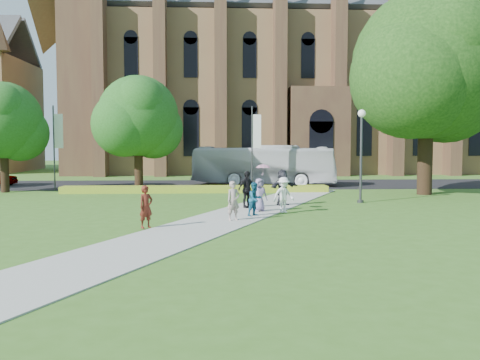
{
  "coord_description": "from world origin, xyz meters",
  "views": [
    {
      "loc": [
        -0.87,
        -23.12,
        3.38
      ],
      "look_at": [
        0.46,
        2.35,
        1.6
      ],
      "focal_mm": 40.0,
      "sensor_mm": 36.0,
      "label": 1
    }
  ],
  "objects": [
    {
      "name": "banner_pole_0",
      "position": [
        2.11,
        15.2,
        3.39
      ],
      "size": [
        0.7,
        0.1,
        6.0
      ],
      "color": "#38383D",
      "rests_on": "ground"
    },
    {
      "name": "ground",
      "position": [
        0.0,
        0.0,
        0.0
      ],
      "size": [
        160.0,
        160.0,
        0.0
      ],
      "primitive_type": "plane",
      "color": "#3A641E",
      "rests_on": "ground"
    },
    {
      "name": "street_tree_1",
      "position": [
        -6.0,
        14.5,
        5.22
      ],
      "size": [
        5.6,
        5.6,
        8.05
      ],
      "color": "#332114",
      "rests_on": "ground"
    },
    {
      "name": "streetlamp",
      "position": [
        7.5,
        6.5,
        3.3
      ],
      "size": [
        0.44,
        0.44,
        5.24
      ],
      "color": "#38383D",
      "rests_on": "ground"
    },
    {
      "name": "pedestrian_3",
      "position": [
        0.9,
        4.19,
        0.99
      ],
      "size": [
        1.15,
        1.07,
        1.9
      ],
      "primitive_type": "imported",
      "rotation": [
        0.0,
        0.0,
        0.7
      ],
      "color": "black",
      "rests_on": "footpath"
    },
    {
      "name": "pedestrian_5",
      "position": [
        2.9,
        5.24,
        1.0
      ],
      "size": [
        1.8,
        1.46,
        1.92
      ],
      "primitive_type": "imported",
      "rotation": [
        0.0,
        0.0,
        0.58
      ],
      "color": "#28272F",
      "rests_on": "footpath"
    },
    {
      "name": "banner_pole_1",
      "position": [
        -11.89,
        15.2,
        3.39
      ],
      "size": [
        0.7,
        0.1,
        6.0
      ],
      "color": "#38383D",
      "rests_on": "ground"
    },
    {
      "name": "tour_coach",
      "position": [
        3.26,
        18.91,
        1.6
      ],
      "size": [
        11.68,
        5.23,
        3.17
      ],
      "primitive_type": "imported",
      "rotation": [
        0.0,
        0.0,
        1.34
      ],
      "color": "white",
      "rests_on": "road"
    },
    {
      "name": "pedestrian_6",
      "position": [
        0.04,
        -0.26,
        0.89
      ],
      "size": [
        0.74,
        0.65,
        1.69
      ],
      "primitive_type": "imported",
      "rotation": [
        0.0,
        0.0,
        0.49
      ],
      "color": "gray",
      "rests_on": "footpath"
    },
    {
      "name": "cathedral",
      "position": [
        10.0,
        39.73,
        12.98
      ],
      "size": [
        52.6,
        18.25,
        28.0
      ],
      "color": "brown",
      "rests_on": "ground"
    },
    {
      "name": "pedestrian_0",
      "position": [
        -3.47,
        -2.16,
        0.88
      ],
      "size": [
        0.72,
        0.71,
        1.68
      ],
      "primitive_type": "imported",
      "rotation": [
        0.0,
        0.0,
        0.75
      ],
      "color": "#561E13",
      "rests_on": "footpath"
    },
    {
      "name": "pedestrian_1",
      "position": [
        1.09,
        1.1,
        0.81
      ],
      "size": [
        0.95,
        0.92,
        1.54
      ],
      "primitive_type": "imported",
      "rotation": [
        0.0,
        0.0,
        0.68
      ],
      "color": "#175474",
      "rests_on": "footpath"
    },
    {
      "name": "flower_hedge",
      "position": [
        -2.0,
        13.2,
        0.23
      ],
      "size": [
        18.0,
        1.4,
        0.45
      ],
      "primitive_type": "cube",
      "color": "#CBD42A",
      "rests_on": "ground"
    },
    {
      "name": "footpath",
      "position": [
        0.0,
        1.0,
        0.02
      ],
      "size": [
        15.58,
        28.54,
        0.04
      ],
      "primitive_type": "cube",
      "rotation": [
        0.0,
        0.0,
        -0.44
      ],
      "color": "#B2B2A8",
      "rests_on": "ground"
    },
    {
      "name": "large_tree",
      "position": [
        13.0,
        11.0,
        8.37
      ],
      "size": [
        9.6,
        9.6,
        13.2
      ],
      "color": "#332114",
      "rests_on": "ground"
    },
    {
      "name": "parasol",
      "position": [
        1.62,
        2.85,
        1.94
      ],
      "size": [
        0.88,
        0.88,
        0.59
      ],
      "primitive_type": "imported",
      "rotation": [
        0.0,
        0.0,
        0.43
      ],
      "color": "#C78DA0",
      "rests_on": "pedestrian_4"
    },
    {
      "name": "road",
      "position": [
        0.0,
        20.0,
        0.01
      ],
      "size": [
        160.0,
        10.0,
        0.02
      ],
      "primitive_type": "cube",
      "color": "black",
      "rests_on": "ground"
    },
    {
      "name": "pedestrian_4",
      "position": [
        1.44,
        2.75,
        0.84
      ],
      "size": [
        0.92,
        0.75,
        1.61
      ],
      "primitive_type": "imported",
      "rotation": [
        0.0,
        0.0,
        0.35
      ],
      "color": "gray",
      "rests_on": "footpath"
    },
    {
      "name": "street_tree_0",
      "position": [
        -15.0,
        14.0,
        4.87
      ],
      "size": [
        5.2,
        5.2,
        7.5
      ],
      "color": "#332114",
      "rests_on": "ground"
    },
    {
      "name": "pedestrian_2",
      "position": [
        2.54,
        2.15,
        0.89
      ],
      "size": [
        1.25,
        0.99,
        1.7
      ],
      "primitive_type": "imported",
      "rotation": [
        0.0,
        0.0,
        0.38
      ],
      "color": "white",
      "rests_on": "footpath"
    }
  ]
}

